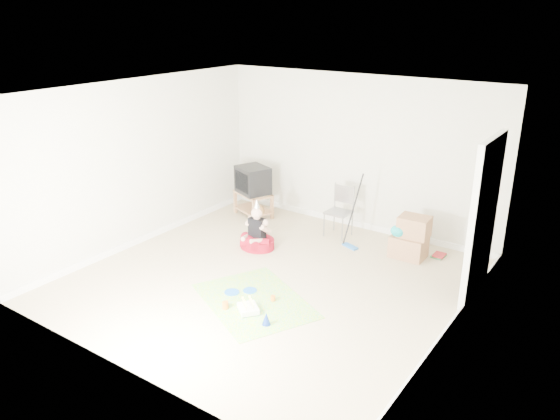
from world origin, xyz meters
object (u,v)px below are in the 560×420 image
Objects in this scene: crt_tv at (253,180)px; cardboard_boxes at (410,238)px; birthday_cake at (248,309)px; tv_stand at (253,202)px; folding_chair at (339,212)px; seated_woman at (257,237)px.

crt_tv is 0.86× the size of cardboard_boxes.
tv_stand is at bearing 126.14° from birthday_cake.
tv_stand is at bearing -178.26° from folding_chair.
seated_woman is at bearing -27.93° from crt_tv.
cardboard_boxes is (3.03, -0.06, -0.37)m from crt_tv.
seated_woman is at bearing 123.54° from birthday_cake.
crt_tv reaches higher than folding_chair.
tv_stand is at bearing 129.69° from seated_woman.
crt_tv is 0.69× the size of seated_woman.
folding_chair reaches higher than birthday_cake.
folding_chair is 2.83m from birthday_cake.
crt_tv is 1.75m from folding_chair.
cardboard_boxes is 2.36m from seated_woman.
seated_woman is at bearing -124.94° from folding_chair.
tv_stand is 1.46× the size of crt_tv.
seated_woman reaches higher than birthday_cake.
seated_woman is 1.96m from birthday_cake.
tv_stand is 1.74m from folding_chair.
seated_woman is at bearing -50.31° from tv_stand.
crt_tv is 1.52m from seated_woman.
crt_tv is 1.57× the size of birthday_cake.
folding_chair is at bearing 24.12° from crt_tv.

